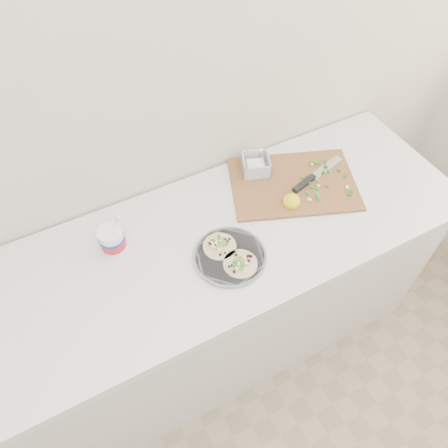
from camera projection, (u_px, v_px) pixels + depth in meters
name	position (u px, v px, depth m)	size (l,w,h in m)	color
counter	(164.00, 320.00, 1.86)	(2.44, 0.66, 0.90)	silver
taco_plate	(230.00, 255.00, 1.51)	(0.26, 0.26, 0.04)	slate
tub	(113.00, 238.00, 1.50)	(0.09, 0.09, 0.20)	white
cutboard	(290.00, 179.00, 1.73)	(0.58, 0.50, 0.08)	brown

